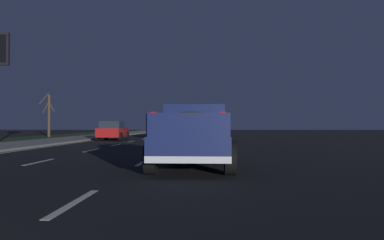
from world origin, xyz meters
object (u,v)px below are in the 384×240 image
sedan_black (204,131)px  sedan_white (165,130)px  sedan_red (113,131)px  pickup_truck (194,134)px  bare_tree_far (49,114)px

sedan_black → sedan_white: (5.93, 3.75, 0.00)m
sedan_white → sedan_red: same height
sedan_white → sedan_red: (-5.99, 3.63, 0.00)m
sedan_red → pickup_truck: bearing=-160.7°
sedan_black → sedan_white: size_ratio=1.00×
sedan_black → bare_tree_far: bearing=62.3°
sedan_black → sedan_red: same height
sedan_white → pickup_truck: bearing=-172.3°
sedan_black → sedan_white: bearing=32.4°
sedan_red → bare_tree_far: bearing=45.5°
sedan_red → bare_tree_far: (8.49, 8.63, 1.56)m
sedan_red → bare_tree_far: bare_tree_far is taller
pickup_truck → bare_tree_far: size_ratio=1.19×
sedan_black → sedan_red: (-0.07, 7.39, 0.00)m
pickup_truck → sedan_red: bearing=19.3°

